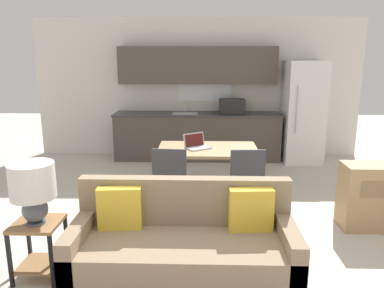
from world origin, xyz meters
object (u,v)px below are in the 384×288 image
Objects in this scene: couch at (184,242)px; dining_chair_near_left at (171,181)px; refrigerator at (303,112)px; side_table at (39,240)px; laptop at (197,144)px; dining_chair_near_right at (245,182)px; table_lamp at (33,187)px; dining_table at (208,153)px.

dining_chair_near_left is at bearing 100.27° from couch.
refrigerator is 3.54× the size of side_table.
laptop is at bearing -134.03° from refrigerator.
laptop is (-0.59, 0.80, 0.26)m from dining_chair_near_right.
table_lamp is (0.01, -0.02, 0.52)m from side_table.
dining_table is 0.90m from dining_chair_near_left.
refrigerator is 2.00× the size of dining_chair_near_right.
refrigerator is 5.24m from table_lamp.
laptop is (0.29, 0.79, 0.26)m from dining_chair_near_left.
refrigerator reaches higher than dining_chair_near_right.
refrigerator is at bearing 50.07° from side_table.
dining_table is at bearing -115.30° from dining_chair_near_left.
dining_chair_near_right is (0.44, -0.78, -0.15)m from dining_table.
dining_chair_near_left is (1.10, 1.19, 0.17)m from side_table.
side_table is 2.31m from dining_chair_near_right.
dining_chair_near_left reaches higher than side_table.
dining_table is 2.55× the size of side_table.
laptop is at bearing 55.37° from table_lamp.
refrigerator reaches higher than dining_table.
table_lamp is at bearing -176.84° from couch.
dining_table is 0.91m from dining_chair_near_right.
table_lamp is at bearing -127.67° from dining_table.
couch is (-2.05, -3.96, -0.61)m from refrigerator.
refrigerator is 3.17m from dining_chair_near_right.
dining_chair_near_right is 1.03m from laptop.
dining_chair_near_right is at bearing 59.14° from couch.
dining_chair_near_left is at bearing 48.02° from table_lamp.
side_table is at bearing -177.95° from couch.
dining_chair_near_left is 0.88m from laptop.
couch is at bearing -125.87° from laptop.
refrigerator reaches higher than side_table.
table_lamp reaches higher than laptop.
dining_chair_near_left reaches higher than laptop.
dining_chair_near_right is (0.88, -0.01, 0.00)m from dining_chair_near_left.
side_table is 0.52m from table_lamp.
side_table is 2.45m from laptop.
side_table is 1.63m from dining_chair_near_left.
couch is 1.41m from table_lamp.
laptop is (1.38, 2.00, -0.09)m from table_lamp.
table_lamp is at bearing -158.08° from laptop.
laptop is (1.39, 1.98, 0.43)m from side_table.
table_lamp is at bearing 28.10° from dining_chair_near_right.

